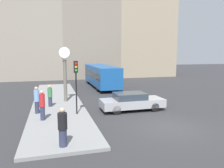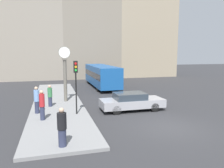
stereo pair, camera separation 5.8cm
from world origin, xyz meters
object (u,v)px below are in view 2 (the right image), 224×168
at_px(pedestrian_green_hoodie, 50,96).
at_px(pedestrian_black_jacket, 62,127).
at_px(pedestrian_red_top, 42,105).
at_px(traffic_light_near, 76,76).
at_px(sedan_car, 131,101).
at_px(pedestrian_blue_stripe, 37,100).
at_px(street_clock, 65,73).
at_px(bus_distant, 101,75).

xyz_separation_m(pedestrian_green_hoodie, pedestrian_black_jacket, (0.52, -7.53, 0.02)).
xyz_separation_m(pedestrian_red_top, pedestrian_black_jacket, (0.96, -4.16, -0.08)).
height_order(traffic_light_near, pedestrian_black_jacket, traffic_light_near).
relative_size(pedestrian_red_top, pedestrian_black_jacket, 1.06).
xyz_separation_m(sedan_car, pedestrian_blue_stripe, (-6.55, 0.42, 0.40)).
distance_m(pedestrian_green_hoodie, pedestrian_black_jacket, 7.55).
distance_m(sedan_car, traffic_light_near, 4.53).
distance_m(traffic_light_near, pedestrian_red_top, 2.76).
height_order(street_clock, pedestrian_blue_stripe, street_clock).
distance_m(traffic_light_near, pedestrian_black_jacket, 5.33).
bearing_deg(pedestrian_red_top, pedestrian_black_jacket, -76.97).
distance_m(pedestrian_blue_stripe, pedestrian_red_top, 1.70).
bearing_deg(pedestrian_red_top, traffic_light_near, 19.93).
relative_size(pedestrian_green_hoodie, pedestrian_red_top, 0.90).
height_order(pedestrian_blue_stripe, pedestrian_red_top, pedestrian_red_top).
bearing_deg(pedestrian_blue_stripe, bus_distant, 58.07).
bearing_deg(pedestrian_blue_stripe, street_clock, 57.51).
relative_size(sedan_car, pedestrian_black_jacket, 2.69).
height_order(sedan_car, street_clock, street_clock).
distance_m(pedestrian_blue_stripe, pedestrian_green_hoodie, 1.92).
distance_m(traffic_light_near, pedestrian_green_hoodie, 3.53).
height_order(bus_distant, traffic_light_near, traffic_light_near).
distance_m(sedan_car, pedestrian_red_top, 6.29).
bearing_deg(pedestrian_blue_stripe, sedan_car, -3.68).
distance_m(pedestrian_red_top, pedestrian_black_jacket, 4.27).
bearing_deg(pedestrian_green_hoodie, pedestrian_blue_stripe, -116.13).
xyz_separation_m(street_clock, pedestrian_red_top, (-1.68, -4.93, -1.42)).
bearing_deg(traffic_light_near, sedan_car, 6.50).
bearing_deg(street_clock, pedestrian_green_hoodie, -128.60).
bearing_deg(pedestrian_black_jacket, pedestrian_blue_stripe, 103.24).
bearing_deg(bus_distant, sedan_car, -91.87).
bearing_deg(street_clock, bus_distant, 58.30).
height_order(traffic_light_near, pedestrian_blue_stripe, traffic_light_near).
distance_m(bus_distant, street_clock, 9.28).
height_order(bus_distant, pedestrian_black_jacket, bus_distant).
bearing_deg(bus_distant, street_clock, -121.70).
bearing_deg(street_clock, pedestrian_black_jacket, -94.52).
xyz_separation_m(pedestrian_green_hoodie, pedestrian_red_top, (-0.44, -3.37, 0.10)).
bearing_deg(pedestrian_black_jacket, sedan_car, 46.10).
height_order(sedan_car, pedestrian_red_top, pedestrian_red_top).
relative_size(bus_distant, pedestrian_red_top, 5.47).
height_order(sedan_car, pedestrian_blue_stripe, pedestrian_blue_stripe).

